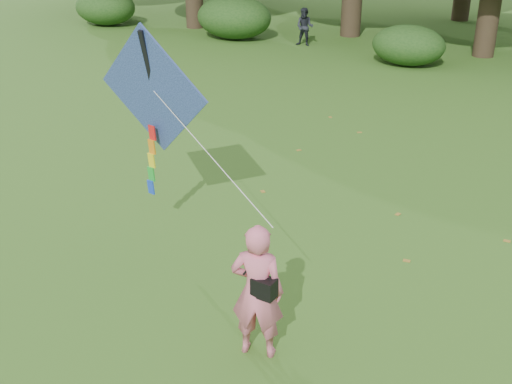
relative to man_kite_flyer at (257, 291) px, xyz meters
The scene contains 7 objects.
ground 1.05m from the man_kite_flyer, 77.84° to the right, with size 100.00×100.00×0.00m, color #265114.
man_kite_flyer is the anchor object (origin of this frame).
bystander_left 19.67m from the man_kite_flyer, 116.09° to the left, with size 0.74×0.57×1.52m, color #20232B.
crossbody_bag 0.17m from the man_kite_flyer, 14.61° to the right, with size 0.43×0.20×0.73m.
flying_kite 4.05m from the man_kite_flyer, 149.31° to the left, with size 4.56×2.27×3.05m.
shrub_band 17.19m from the man_kite_flyer, 92.10° to the left, with size 39.15×3.22×1.88m.
fallen_leaves 5.04m from the man_kite_flyer, 100.83° to the left, with size 6.75×13.74×0.01m.
Camera 1 is at (3.55, -5.47, 5.54)m, focal length 45.00 mm.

